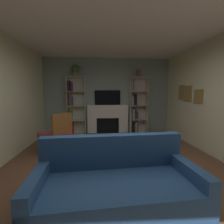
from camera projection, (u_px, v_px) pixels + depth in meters
ground_plane at (118, 174)px, 3.00m from camera, size 7.89×7.89×0.00m
wall_back_accent at (107, 96)px, 6.13m from camera, size 4.75×0.06×2.77m
ceiling at (119, 12)px, 2.69m from camera, size 4.75×6.70×0.06m
fireplace at (108, 119)px, 6.10m from camera, size 1.59×0.49×1.06m
tv at (108, 98)px, 6.08m from camera, size 0.94×0.06×0.54m
bookshelf_left at (74, 107)px, 5.93m from camera, size 0.65×0.30×2.08m
bookshelf_right at (136, 108)px, 6.12m from camera, size 0.65×0.33×2.08m
potted_plant at (75, 70)px, 5.76m from camera, size 0.28×0.28×0.39m
vase_with_flowers at (139, 73)px, 5.96m from camera, size 0.16×0.16×0.41m
couch at (117, 188)px, 2.08m from camera, size 2.06×1.06×0.88m
armchair at (57, 132)px, 4.02m from camera, size 0.83×0.83×1.01m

